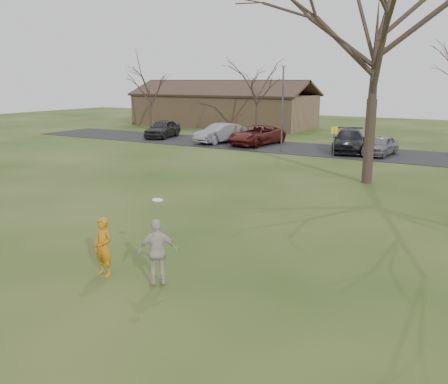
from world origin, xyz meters
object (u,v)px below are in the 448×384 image
Objects in this scene: car_0 at (163,129)px; big_tree at (376,39)px; car_4 at (381,146)px; lamp_post at (283,97)px; building at (223,109)px; car_3 at (349,141)px; player_defender at (103,247)px; car_1 at (220,133)px; car_2 at (257,135)px; catching_play at (158,252)px.

car_0 is 0.34× the size of big_tree.
car_4 is (19.37, -0.80, -0.13)m from car_0.
lamp_post reaches higher than car_0.
car_4 is at bearing -15.32° from car_0.
building is 32.23m from big_tree.
player_defender is at bearing -102.58° from car_3.
player_defender is 31.34m from car_0.
building is 3.29× the size of lamp_post.
building reaches higher than player_defender.
car_0 reaches higher than car_1.
lamp_post reaches higher than building.
car_4 is (9.87, -0.69, -0.10)m from car_2.
lamp_post is at bearing -25.17° from car_0.
car_0 is 16.99m from car_3.
lamp_post is at bearing -162.37° from car_3.
car_2 is at bearing 112.05° from player_defender.
car_0 is 0.99× the size of car_1.
car_2 is at bearing -13.62° from car_0.
building reaches higher than car_2.
building is at bearing 137.52° from car_2.
car_2 is (3.19, 0.36, -0.02)m from car_1.
car_0 is 9.50m from car_2.
player_defender is at bearing -50.90° from car_1.
car_1 is at bearing -17.25° from car_0.
big_tree is at bearing -74.74° from car_4.
car_4 is at bearing 90.57° from player_defender.
car_4 is 24.84m from catching_play.
car_1 is at bearing -165.72° from car_2.
car_0 is 12.82m from building.
car_2 is 1.40× the size of car_4.
player_defender is 23.77m from lamp_post.
car_2 is at bearing -177.50° from car_4.
car_1 is 1.21× the size of car_4.
car_1 reaches higher than car_4.
car_2 is (-8.27, 25.70, 0.01)m from player_defender.
car_3 reaches higher than car_4.
car_1 is 13.06m from car_4.
car_1 is 18.58m from big_tree.
player_defender is 0.34× the size of car_0.
player_defender is 0.41× the size of car_4.
car_0 is 6.33m from car_1.
building is (-1.17, 12.72, 1.09)m from car_0.
car_1 is at bearing 145.98° from big_tree.
car_3 is 12.44m from big_tree.
car_2 is 27.40m from catching_play.
player_defender is 25.06m from car_4.
car_0 is 2.16× the size of catching_play.
lamp_post reaches higher than car_3.
car_4 is 7.57m from lamp_post.
car_1 is at bearing 118.55° from player_defender.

